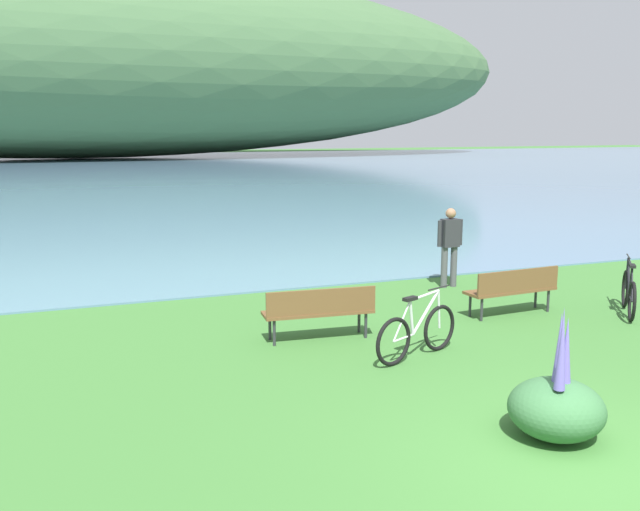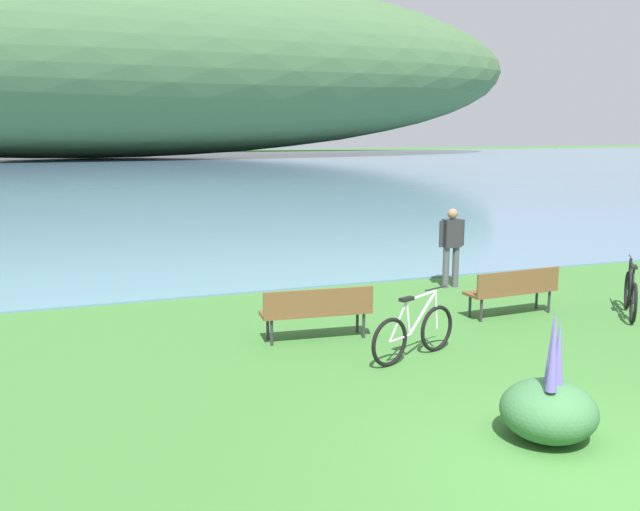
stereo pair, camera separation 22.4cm
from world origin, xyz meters
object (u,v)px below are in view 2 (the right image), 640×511
person_at_shoreline (452,243)px  bicycle_leaning_near_bench (631,294)px  park_bench_near_camera (514,288)px  park_bench_further_along (317,309)px  bicycle_beside_path (414,332)px

person_at_shoreline → bicycle_leaning_near_bench: bearing=-58.0°
park_bench_near_camera → park_bench_further_along: same height
park_bench_near_camera → bicycle_beside_path: bearing=-152.0°
bicycle_beside_path → park_bench_near_camera: bearing=28.0°
bicycle_leaning_near_bench → person_at_shoreline: 3.70m
bicycle_leaning_near_bench → person_at_shoreline: person_at_shoreline is taller
park_bench_further_along → bicycle_leaning_near_bench: bicycle_leaning_near_bench is taller
park_bench_further_along → bicycle_leaning_near_bench: (5.90, -0.53, -0.12)m
bicycle_beside_path → person_at_shoreline: person_at_shoreline is taller
park_bench_near_camera → park_bench_further_along: bearing=-177.7°
person_at_shoreline → bicycle_beside_path: bearing=-126.8°
park_bench_near_camera → person_at_shoreline: person_at_shoreline is taller
park_bench_near_camera → park_bench_further_along: size_ratio=1.00×
bicycle_beside_path → person_at_shoreline: (2.91, 3.90, 0.58)m
park_bench_near_camera → bicycle_leaning_near_bench: bicycle_leaning_near_bench is taller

